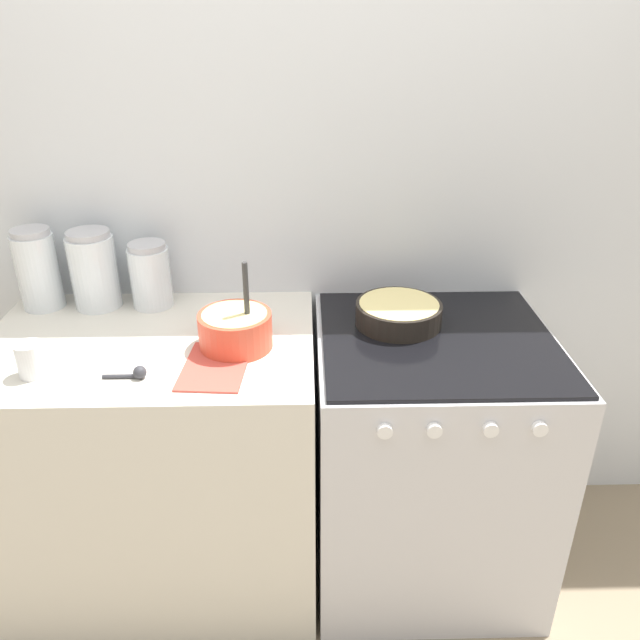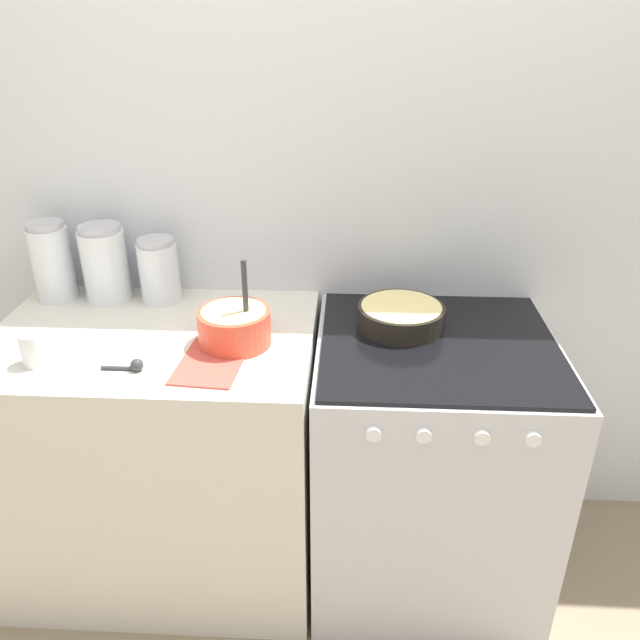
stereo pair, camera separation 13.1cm
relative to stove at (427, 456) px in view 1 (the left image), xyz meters
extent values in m
cube|color=silver|center=(-0.38, 0.37, 0.75)|extent=(4.99, 0.05, 2.40)
cube|color=silver|center=(-0.88, 0.00, 0.00)|extent=(0.99, 0.69, 0.90)
cube|color=silver|center=(0.00, 0.00, -0.01)|extent=(0.73, 0.69, 0.89)
cube|color=black|center=(0.00, 0.00, 0.44)|extent=(0.70, 0.67, 0.01)
cylinder|color=white|center=(-0.20, -0.36, 0.37)|extent=(0.04, 0.02, 0.04)
cylinder|color=white|center=(-0.07, -0.36, 0.37)|extent=(0.04, 0.02, 0.04)
cylinder|color=white|center=(0.07, -0.36, 0.37)|extent=(0.04, 0.02, 0.04)
cylinder|color=white|center=(0.20, -0.36, 0.37)|extent=(0.04, 0.02, 0.04)
cylinder|color=#D84C33|center=(-0.60, -0.04, 0.50)|extent=(0.21, 0.21, 0.11)
cylinder|color=#EFDB8C|center=(-0.60, -0.04, 0.53)|extent=(0.19, 0.19, 0.06)
cylinder|color=#333333|center=(-0.57, -0.04, 0.59)|extent=(0.02, 0.02, 0.24)
cylinder|color=black|center=(-0.11, 0.09, 0.49)|extent=(0.27, 0.27, 0.07)
cylinder|color=#EFDB8C|center=(-0.11, 0.09, 0.49)|extent=(0.25, 0.25, 0.06)
cylinder|color=silver|center=(-1.27, 0.25, 0.57)|extent=(0.13, 0.13, 0.25)
cylinder|color=olive|center=(-1.27, 0.25, 0.52)|extent=(0.12, 0.12, 0.15)
cylinder|color=#B2B2B7|center=(-1.27, 0.25, 0.71)|extent=(0.12, 0.12, 0.02)
cylinder|color=silver|center=(-1.09, 0.25, 0.57)|extent=(0.15, 0.15, 0.24)
cylinder|color=white|center=(-1.09, 0.25, 0.52)|extent=(0.13, 0.13, 0.14)
cylinder|color=#B2B2B7|center=(-1.09, 0.25, 0.70)|extent=(0.14, 0.14, 0.02)
cylinder|color=silver|center=(-0.91, 0.25, 0.55)|extent=(0.13, 0.13, 0.20)
cylinder|color=red|center=(-0.91, 0.25, 0.51)|extent=(0.12, 0.12, 0.12)
cylinder|color=#B2B2B7|center=(-0.91, 0.25, 0.66)|extent=(0.12, 0.12, 0.02)
cylinder|color=silver|center=(-1.14, -0.19, 0.50)|extent=(0.07, 0.07, 0.10)
cube|color=#CC4C3F|center=(-0.65, -0.16, 0.45)|extent=(0.19, 0.27, 0.01)
cylinder|color=#333338|center=(-0.90, -0.21, 0.46)|extent=(0.09, 0.01, 0.01)
sphere|color=#333338|center=(-0.84, -0.21, 0.47)|extent=(0.04, 0.04, 0.04)
camera|label=1|loc=(-0.40, -1.65, 1.34)|focal=35.00mm
camera|label=2|loc=(-0.27, -1.65, 1.34)|focal=35.00mm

